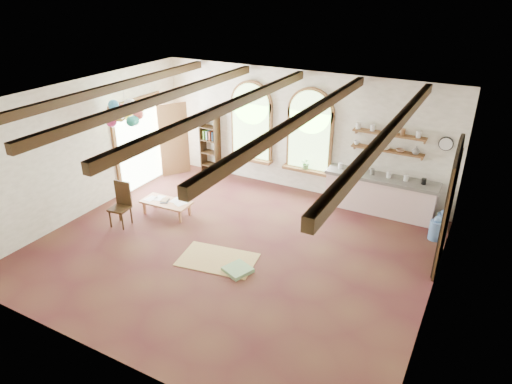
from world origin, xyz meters
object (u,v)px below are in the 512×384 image
Objects in this scene: coffee_table at (166,203)px; side_chair at (121,213)px; balloon_cluster at (126,113)px; kitchen_counter at (380,194)px.

coffee_table is 1.19× the size of side_chair.
coffee_table is 2.34m from balloon_cluster.
coffee_table is 1.09m from side_chair.
balloon_cluster reaches higher than kitchen_counter.
side_chair is 2.38m from balloon_cluster.
kitchen_counter is at bearing 23.02° from balloon_cluster.
coffee_table is at bearing -149.98° from kitchen_counter.
kitchen_counter is at bearing 30.02° from coffee_table.
kitchen_counter is 6.41m from balloon_cluster.
side_chair is at bearing -63.71° from balloon_cluster.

